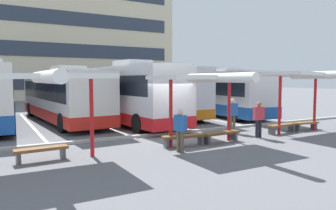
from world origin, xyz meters
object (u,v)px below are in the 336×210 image
at_px(coach_bus_1, 62,96).
at_px(waiting_shelter_2, 304,76).
at_px(coach_bus_4, 214,93).
at_px(waiting_passenger_1, 180,128).
at_px(bench_4, 306,124).
at_px(bench_2, 221,134).
at_px(bench_1, 184,138).
at_px(coach_bus_3, 160,91).
at_px(bench_3, 282,126).
at_px(waiting_passenger_0, 232,113).
at_px(bench_0, 41,151).
at_px(coach_bus_2, 122,94).
at_px(waiting_passenger_2, 259,117).
at_px(waiting_shelter_0, 41,78).
at_px(waiting_shelter_1, 205,79).

relative_size(coach_bus_1, waiting_shelter_2, 2.52).
xyz_separation_m(coach_bus_4, waiting_passenger_1, (-8.90, -9.48, -0.76)).
bearing_deg(waiting_shelter_2, bench_4, 27.09).
bearing_deg(waiting_shelter_2, bench_2, 178.77).
xyz_separation_m(bench_1, waiting_passenger_1, (-0.71, -0.87, 0.58)).
xyz_separation_m(coach_bus_3, waiting_shelter_2, (2.67, -10.26, 1.05)).
bearing_deg(coach_bus_4, bench_1, -133.58).
relative_size(coach_bus_3, coach_bus_4, 0.93).
relative_size(waiting_shelter_2, bench_3, 2.44).
bearing_deg(waiting_passenger_0, coach_bus_1, 127.73).
relative_size(bench_0, bench_3, 0.87).
xyz_separation_m(bench_4, waiting_passenger_0, (-3.90, 1.35, 0.68)).
distance_m(coach_bus_1, bench_2, 11.33).
distance_m(coach_bus_2, waiting_passenger_0, 7.41).
distance_m(waiting_shelter_2, waiting_passenger_2, 3.45).
relative_size(coach_bus_1, coach_bus_4, 1.03).
height_order(bench_1, waiting_passenger_0, waiting_passenger_0).
relative_size(coach_bus_1, coach_bus_2, 1.00).
relative_size(bench_4, waiting_passenger_1, 0.96).
height_order(coach_bus_1, bench_4, coach_bus_1).
distance_m(coach_bus_3, coach_bus_4, 4.21).
bearing_deg(coach_bus_4, waiting_passenger_0, -121.38).
bearing_deg(waiting_passenger_0, waiting_passenger_2, -86.13).
bearing_deg(waiting_passenger_1, bench_2, 16.57).
distance_m(waiting_shelter_0, bench_2, 7.56).
bearing_deg(waiting_shelter_1, coach_bus_3, 71.96).
bearing_deg(bench_1, waiting_passenger_2, -1.55).
xyz_separation_m(waiting_shelter_2, bench_3, (-0.90, 0.47, -2.52)).
bearing_deg(waiting_passenger_1, coach_bus_1, 100.45).
xyz_separation_m(bench_4, waiting_passenger_2, (-3.78, -0.34, 0.63)).
height_order(coach_bus_1, bench_0, coach_bus_1).
relative_size(waiting_passenger_1, waiting_passenger_2, 0.96).
bearing_deg(coach_bus_4, waiting_shelter_2, -98.29).
relative_size(bench_1, waiting_passenger_0, 1.08).
height_order(bench_3, bench_4, same).
distance_m(waiting_shelter_1, waiting_passenger_1, 2.50).
distance_m(waiting_shelter_1, bench_1, 2.54).
xyz_separation_m(coach_bus_4, bench_3, (-2.19, -8.37, -1.33)).
height_order(waiting_shelter_1, waiting_passenger_0, waiting_shelter_1).
xyz_separation_m(waiting_shelter_1, waiting_shelter_2, (6.00, -0.04, 0.15)).
xyz_separation_m(waiting_shelter_1, bench_2, (0.90, 0.07, -2.37)).
bearing_deg(waiting_shelter_1, bench_1, 167.61).
bearing_deg(coach_bus_2, bench_1, -93.30).
xyz_separation_m(coach_bus_4, bench_0, (-13.56, -8.29, -1.34)).
bearing_deg(waiting_passenger_2, bench_0, 177.40).
distance_m(coach_bus_2, waiting_shelter_1, 8.35).
bearing_deg(coach_bus_4, waiting_passenger_1, -133.20).
height_order(coach_bus_1, waiting_shelter_2, coach_bus_1).
height_order(waiting_shelter_0, waiting_passenger_2, waiting_shelter_0).
xyz_separation_m(waiting_shelter_2, waiting_passenger_0, (-3.00, 1.81, -1.85)).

